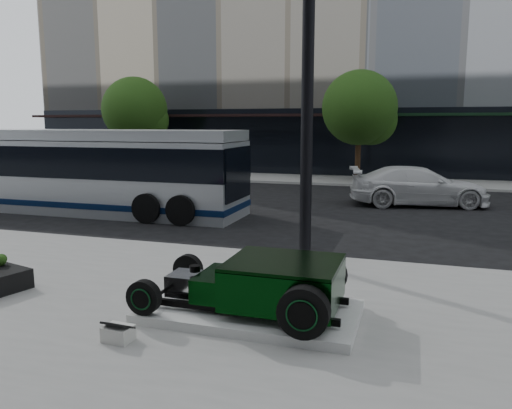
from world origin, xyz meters
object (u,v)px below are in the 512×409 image
(lamppost, at_px, (308,81))
(transit_bus, at_px, (81,170))
(hot_rod, at_px, (270,283))
(white_sedan, at_px, (418,186))

(lamppost, bearing_deg, transit_bus, 152.93)
(lamppost, xyz_separation_m, transit_bus, (-9.24, 4.73, -2.53))
(transit_bus, bearing_deg, hot_rod, -40.23)
(hot_rod, bearing_deg, lamppost, 92.49)
(hot_rod, xyz_separation_m, transit_bus, (-9.38, 7.94, 0.79))
(white_sedan, bearing_deg, transit_bus, 101.52)
(hot_rod, relative_size, transit_bus, 0.27)
(hot_rod, distance_m, white_sedan, 13.10)
(transit_bus, relative_size, white_sedan, 2.34)
(hot_rod, distance_m, lamppost, 4.63)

